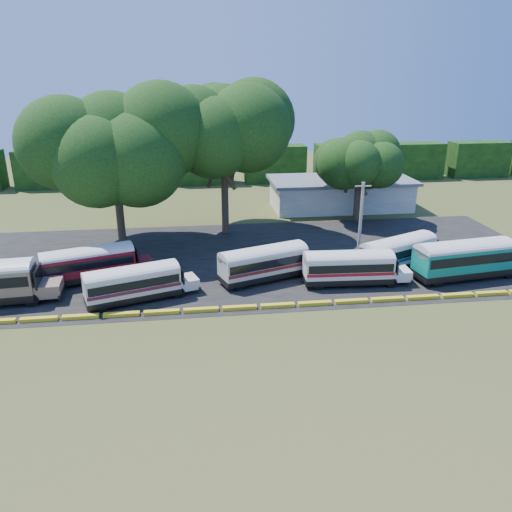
{
  "coord_description": "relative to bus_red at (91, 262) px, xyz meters",
  "views": [
    {
      "loc": [
        -1.71,
        -33.88,
        17.49
      ],
      "look_at": [
        3.43,
        6.0,
        2.52
      ],
      "focal_mm": 35.0,
      "sensor_mm": 36.0,
      "label": 1
    }
  ],
  "objects": [
    {
      "name": "bus_cream_east",
      "position": [
        15.23,
        -1.84,
        -0.02
      ],
      "size": [
        9.82,
        5.41,
        3.15
      ],
      "rotation": [
        0.0,
        0.0,
        0.34
      ],
      "color": "black",
      "rests_on": "ground"
    },
    {
      "name": "ground",
      "position": [
        10.88,
        -8.37,
        -1.8
      ],
      "size": [
        160.0,
        160.0,
        0.0
      ],
      "primitive_type": "plane",
      "color": "#314717",
      "rests_on": "ground"
    },
    {
      "name": "tree_center",
      "position": [
        12.72,
        12.69,
        9.96
      ],
      "size": [
        12.28,
        12.28,
        16.3
      ],
      "color": "#3D311E",
      "rests_on": "ground"
    },
    {
      "name": "bus_red",
      "position": [
        0.0,
        0.0,
        0.0
      ],
      "size": [
        9.79,
        5.24,
        3.14
      ],
      "rotation": [
        0.0,
        0.0,
        0.32
      ],
      "color": "black",
      "rests_on": "ground"
    },
    {
      "name": "treeline_backdrop",
      "position": [
        10.88,
        39.63,
        1.2
      ],
      "size": [
        130.0,
        4.0,
        6.0
      ],
      "color": "black",
      "rests_on": "ground"
    },
    {
      "name": "bus_teal",
      "position": [
        32.91,
        -3.68,
        0.23
      ],
      "size": [
        11.02,
        4.03,
        3.54
      ],
      "rotation": [
        0.0,
        0.0,
        0.13
      ],
      "color": "black",
      "rests_on": "ground"
    },
    {
      "name": "bus_cream_west",
      "position": [
        4.23,
        -4.73,
        -0.11
      ],
      "size": [
        9.34,
        4.95,
        2.99
      ],
      "rotation": [
        0.0,
        0.0,
        0.32
      ],
      "color": "black",
      "rests_on": "ground"
    },
    {
      "name": "curb",
      "position": [
        10.88,
        -7.37,
        -1.65
      ],
      "size": [
        53.7,
        0.45,
        0.3
      ],
      "color": "yellow",
      "rests_on": "ground"
    },
    {
      "name": "bus_white_red",
      "position": [
        22.34,
        -3.7,
        -0.07
      ],
      "size": [
        9.4,
        2.77,
        3.06
      ],
      "rotation": [
        0.0,
        0.0,
        -0.05
      ],
      "color": "black",
      "rests_on": "ground"
    },
    {
      "name": "tree_east",
      "position": [
        29.29,
        15.79,
        5.99
      ],
      "size": [
        8.39,
        8.39,
        10.92
      ],
      "color": "#3D311E",
      "rests_on": "ground"
    },
    {
      "name": "terminal_building",
      "position": [
        28.88,
        21.63,
        0.23
      ],
      "size": [
        19.0,
        9.0,
        4.0
      ],
      "color": "silver",
      "rests_on": "ground"
    },
    {
      "name": "asphalt_strip",
      "position": [
        11.88,
        3.63,
        -1.79
      ],
      "size": [
        64.0,
        24.0,
        0.02
      ],
      "primitive_type": "cube",
      "color": "black",
      "rests_on": "ground"
    },
    {
      "name": "tree_west",
      "position": [
        1.64,
        8.48,
        9.35
      ],
      "size": [
        12.63,
        12.63,
        15.81
      ],
      "color": "#3D311E",
      "rests_on": "ground"
    },
    {
      "name": "utility_pole",
      "position": [
        25.35,
        3.03,
        2.07
      ],
      "size": [
        1.6,
        0.3,
        7.52
      ],
      "color": "gray",
      "rests_on": "ground"
    },
    {
      "name": "bus_white_blue",
      "position": [
        28.01,
        -0.73,
        -0.02
      ],
      "size": [
        9.66,
        6.14,
        3.14
      ],
      "rotation": [
        0.0,
        0.0,
        0.43
      ],
      "color": "black",
      "rests_on": "ground"
    }
  ]
}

